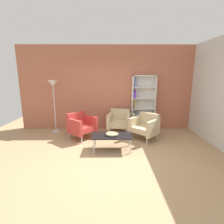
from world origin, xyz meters
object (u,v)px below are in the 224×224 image
object	(u,v)px
coffee_table_low	(112,136)
armchair_near_window	(119,121)
bookshelf_tall	(141,104)
decorative_bowl	(112,134)
armchair_by_bookshelf	(145,126)
armchair_corner_red	(81,125)
floor_lamp_torchiere	(53,89)

from	to	relation	value
coffee_table_low	armchair_near_window	distance (m)	1.36
bookshelf_tall	decorative_bowl	distance (m)	2.02
armchair_by_bookshelf	armchair_corner_red	bearing A→B (deg)	-139.29
coffee_table_low	armchair_near_window	bearing A→B (deg)	79.51
armchair_near_window	floor_lamp_torchiere	xyz separation A→B (m)	(-2.16, 0.12, 1.03)
decorative_bowl	floor_lamp_torchiere	bearing A→B (deg)	142.73
decorative_bowl	armchair_corner_red	world-z (taller)	armchair_corner_red
armchair_near_window	coffee_table_low	bearing A→B (deg)	-89.63
decorative_bowl	armchair_near_window	distance (m)	1.36
decorative_bowl	armchair_by_bookshelf	size ratio (longest dim) A/B	0.34
coffee_table_low	floor_lamp_torchiere	bearing A→B (deg)	142.73
armchair_by_bookshelf	decorative_bowl	bearing A→B (deg)	-99.33
coffee_table_low	armchair_near_window	xyz separation A→B (m)	(0.25, 1.34, 0.05)
coffee_table_low	armchair_by_bookshelf	size ratio (longest dim) A/B	1.05
armchair_corner_red	armchair_by_bookshelf	distance (m)	1.94
bookshelf_tall	armchair_near_window	distance (m)	0.99
coffee_table_low	armchair_by_bookshelf	bearing A→B (deg)	36.75
coffee_table_low	floor_lamp_torchiere	world-z (taller)	floor_lamp_torchiere
decorative_bowl	floor_lamp_torchiere	size ratio (longest dim) A/B	0.18
armchair_corner_red	armchair_by_bookshelf	xyz separation A→B (m)	(1.93, -0.11, 0.00)
decorative_bowl	bookshelf_tall	bearing A→B (deg)	58.67
armchair_corner_red	floor_lamp_torchiere	xyz separation A→B (m)	(-0.97, 0.60, 1.03)
floor_lamp_torchiere	armchair_near_window	bearing A→B (deg)	-3.11
armchair_corner_red	floor_lamp_torchiere	distance (m)	1.54
coffee_table_low	armchair_near_window	size ratio (longest dim) A/B	1.21
coffee_table_low	armchair_by_bookshelf	xyz separation A→B (m)	(1.00, 0.74, 0.05)
bookshelf_tall	armchair_near_window	xyz separation A→B (m)	(-0.77, -0.34, -0.51)
coffee_table_low	armchair_corner_red	bearing A→B (deg)	137.75
coffee_table_low	armchair_corner_red	distance (m)	1.27
coffee_table_low	armchair_by_bookshelf	distance (m)	1.24
armchair_near_window	floor_lamp_torchiere	distance (m)	2.40
coffee_table_low	floor_lamp_torchiere	xyz separation A→B (m)	(-1.91, 1.46, 1.08)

